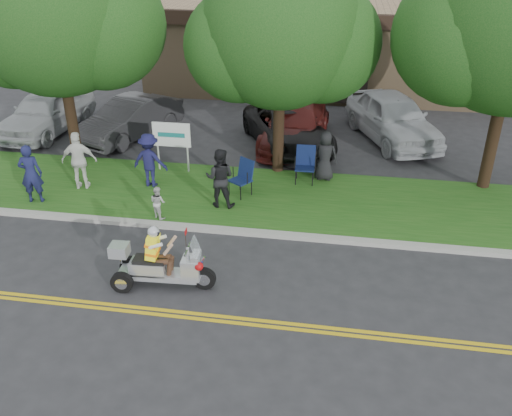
% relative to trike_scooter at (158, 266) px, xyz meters
% --- Properties ---
extents(ground, '(120.00, 120.00, 0.00)m').
position_rel_trike_scooter_xyz_m(ground, '(1.36, -0.44, -0.55)').
color(ground, '#28282B').
rests_on(ground, ground).
extents(centerline_near, '(60.00, 0.10, 0.01)m').
position_rel_trike_scooter_xyz_m(centerline_near, '(1.36, -1.02, -0.54)').
color(centerline_near, gold).
rests_on(centerline_near, ground).
extents(centerline_far, '(60.00, 0.10, 0.01)m').
position_rel_trike_scooter_xyz_m(centerline_far, '(1.36, -0.86, -0.54)').
color(centerline_far, gold).
rests_on(centerline_far, ground).
extents(curb, '(60.00, 0.25, 0.12)m').
position_rel_trike_scooter_xyz_m(curb, '(1.36, 2.61, -0.49)').
color(curb, '#A8A89E').
rests_on(curb, ground).
extents(grass_verge, '(60.00, 4.00, 0.10)m').
position_rel_trike_scooter_xyz_m(grass_verge, '(1.36, 4.76, -0.49)').
color(grass_verge, '#1A5015').
rests_on(grass_verge, ground).
extents(commercial_building, '(18.00, 8.20, 4.00)m').
position_rel_trike_scooter_xyz_m(commercial_building, '(3.36, 18.54, 1.46)').
color(commercial_building, '#9E7F5B').
rests_on(commercial_building, ground).
extents(tree_left, '(6.62, 5.40, 7.78)m').
position_rel_trike_scooter_xyz_m(tree_left, '(-5.08, 6.59, 4.30)').
color(tree_left, '#332114').
rests_on(tree_left, ground).
extents(tree_mid, '(5.88, 4.80, 7.05)m').
position_rel_trike_scooter_xyz_m(tree_mid, '(1.91, 6.79, 3.89)').
color(tree_mid, '#332114').
rests_on(tree_mid, ground).
extents(business_sign, '(1.25, 0.06, 1.75)m').
position_rel_trike_scooter_xyz_m(business_sign, '(-1.54, 6.16, 0.71)').
color(business_sign, silver).
rests_on(business_sign, ground).
extents(trike_scooter, '(2.39, 0.82, 1.56)m').
position_rel_trike_scooter_xyz_m(trike_scooter, '(0.00, 0.00, 0.00)').
color(trike_scooter, black).
rests_on(trike_scooter, ground).
extents(lawn_chair_a, '(0.81, 0.82, 1.09)m').
position_rel_trike_scooter_xyz_m(lawn_chair_a, '(1.06, 4.81, 0.17)').
color(lawn_chair_a, black).
rests_on(lawn_chair_a, grass_verge).
extents(lawn_chair_b, '(0.62, 0.64, 1.15)m').
position_rel_trike_scooter_xyz_m(lawn_chair_b, '(2.81, 6.05, 0.20)').
color(lawn_chair_b, black).
rests_on(lawn_chair_b, grass_verge).
extents(spectator_adult_left, '(0.73, 0.57, 1.77)m').
position_rel_trike_scooter_xyz_m(spectator_adult_left, '(-4.90, 3.32, 0.44)').
color(spectator_adult_left, '#1A1D48').
rests_on(spectator_adult_left, grass_verge).
extents(spectator_adult_mid, '(0.85, 0.66, 1.74)m').
position_rel_trike_scooter_xyz_m(spectator_adult_mid, '(0.54, 3.95, 0.43)').
color(spectator_adult_mid, black).
rests_on(spectator_adult_mid, grass_verge).
extents(spectator_adult_right, '(1.13, 0.65, 1.80)m').
position_rel_trike_scooter_xyz_m(spectator_adult_right, '(-3.93, 4.42, 0.46)').
color(spectator_adult_right, white).
rests_on(spectator_adult_right, grass_verge).
extents(spectator_chair_a, '(1.15, 0.73, 1.69)m').
position_rel_trike_scooter_xyz_m(spectator_chair_a, '(-1.88, 4.92, 0.41)').
color(spectator_chair_a, '#191945').
rests_on(spectator_chair_a, grass_verge).
extents(spectator_chair_b, '(0.82, 0.57, 1.60)m').
position_rel_trike_scooter_xyz_m(spectator_chair_b, '(3.41, 6.27, 0.36)').
color(spectator_chair_b, black).
rests_on(spectator_chair_b, grass_verge).
extents(child_right, '(0.57, 0.54, 0.93)m').
position_rel_trike_scooter_xyz_m(child_right, '(-0.99, 2.96, 0.03)').
color(child_right, beige).
rests_on(child_right, grass_verge).
extents(parked_car_far_left, '(2.30, 5.06, 1.68)m').
position_rel_trike_scooter_xyz_m(parked_car_far_left, '(-7.64, 9.26, 0.30)').
color(parked_car_far_left, '#9FA3A6').
rests_on(parked_car_far_left, ground).
extents(parked_car_left, '(3.19, 4.87, 1.52)m').
position_rel_trike_scooter_xyz_m(parked_car_left, '(-4.14, 9.14, 0.21)').
color(parked_car_left, '#272729').
rests_on(parked_car_left, ground).
extents(parked_car_mid, '(4.27, 5.60, 1.41)m').
position_rel_trike_scooter_xyz_m(parked_car_mid, '(1.93, 9.14, 0.16)').
color(parked_car_mid, black).
rests_on(parked_car_mid, ground).
extents(parked_car_right, '(2.49, 5.35, 1.51)m').
position_rel_trike_scooter_xyz_m(parked_car_right, '(2.16, 9.53, 0.21)').
color(parked_car_right, '#511613').
rests_on(parked_car_right, ground).
extents(parked_car_far_right, '(3.93, 5.65, 1.79)m').
position_rel_trike_scooter_xyz_m(parked_car_far_right, '(5.74, 10.54, 0.35)').
color(parked_car_far_right, '#B3B6BA').
rests_on(parked_car_far_right, ground).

